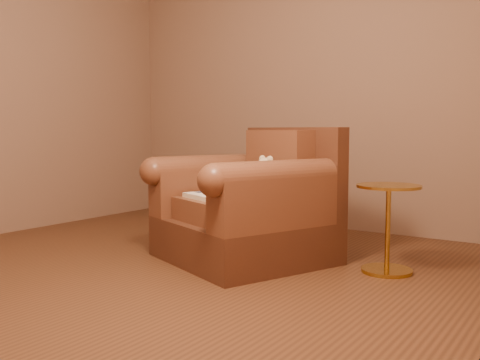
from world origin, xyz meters
The scene contains 6 objects.
floor centered at (0.00, 0.00, 0.00)m, with size 4.00×4.00×0.00m, color brown.
room centered at (0.00, 0.00, 1.71)m, with size 4.02×4.02×2.71m.
armchair centered at (0.32, 0.54, 0.36)m, with size 1.33×1.30×0.93m.
teddy_bear centered at (0.39, 0.61, 0.56)m, with size 0.22×0.25×0.30m.
guidebook centered at (0.17, 0.30, 0.46)m, with size 0.48×0.39×0.03m.
side_table centered at (1.25, 0.73, 0.31)m, with size 0.41×0.41×0.57m.
Camera 1 is at (2.36, -2.59, 0.92)m, focal length 40.00 mm.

